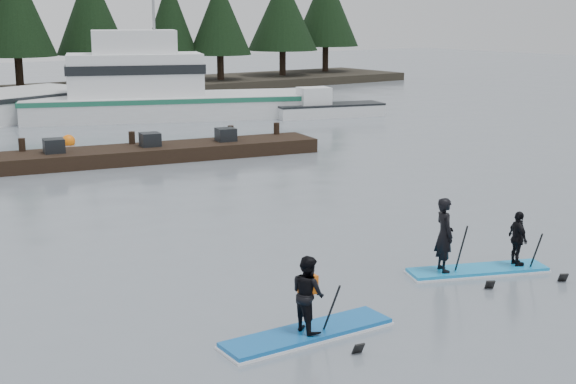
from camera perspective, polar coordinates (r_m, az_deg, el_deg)
ground at (r=15.80m, az=13.04°, el=-7.78°), size 160.00×160.00×0.00m
fishing_boat_medium at (r=42.84m, az=-8.89°, el=6.11°), size 15.61×9.77×8.91m
skiff at (r=42.76m, az=2.93°, el=5.83°), size 6.03×3.27×0.67m
floating_dock at (r=30.17m, az=-12.50°, el=2.52°), size 16.01×5.32×0.53m
buoy_b at (r=34.81m, az=-15.33°, el=3.26°), size 0.55×0.55×0.55m
paddleboard_solo at (r=13.76m, az=1.42°, el=-8.29°), size 3.16×1.14×1.88m
paddleboard_duo at (r=17.45m, az=13.22°, el=-3.75°), size 3.04×1.95×2.18m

